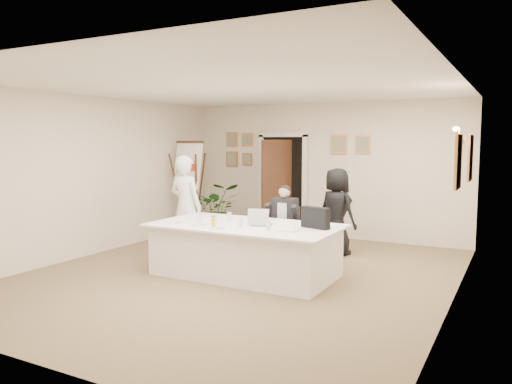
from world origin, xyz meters
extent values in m
plane|color=brown|center=(0.00, 0.00, 0.00)|extent=(7.00, 7.00, 0.00)
cube|color=white|center=(0.00, 0.00, 2.80)|extent=(6.00, 7.00, 0.02)
cube|color=beige|center=(0.00, 3.50, 1.40)|extent=(6.00, 0.10, 2.80)
cube|color=beige|center=(0.00, -3.50, 1.40)|extent=(6.00, 0.10, 2.80)
cube|color=beige|center=(-3.00, 0.00, 1.40)|extent=(0.10, 7.00, 2.80)
cube|color=beige|center=(3.00, 0.00, 1.40)|extent=(0.10, 7.00, 2.80)
cube|color=black|center=(-0.90, 3.47, 1.05)|extent=(0.92, 0.06, 2.10)
cube|color=white|center=(-1.42, 3.44, 1.05)|extent=(0.10, 0.06, 2.20)
cube|color=white|center=(-0.38, 3.44, 1.05)|extent=(0.10, 0.06, 2.20)
cube|color=black|center=(-0.85, 3.05, 1.03)|extent=(0.33, 0.81, 2.02)
cube|color=white|center=(0.10, 0.02, 0.38)|extent=(2.61, 1.31, 0.75)
cube|color=white|center=(0.10, 0.02, 0.76)|extent=(2.79, 1.49, 0.03)
cube|color=white|center=(-2.46, 2.13, 1.49)|extent=(0.70, 0.26, 0.96)
imported|color=white|center=(-1.43, 0.61, 0.88)|extent=(0.68, 0.47, 1.76)
imported|color=black|center=(0.83, 2.00, 0.77)|extent=(0.88, 0.73, 1.54)
imported|color=#265B1E|center=(-2.00, 2.50, 0.57)|extent=(1.35, 1.33, 1.14)
cube|color=black|center=(1.14, 0.20, 0.93)|extent=(0.45, 0.23, 0.30)
cube|color=white|center=(0.88, -0.20, 0.79)|extent=(0.29, 0.21, 0.03)
cylinder|color=white|center=(-0.82, -0.32, 0.78)|extent=(0.28, 0.28, 0.01)
cylinder|color=white|center=(-0.46, -0.36, 0.78)|extent=(0.29, 0.29, 0.01)
cylinder|color=white|center=(-0.06, -0.51, 0.78)|extent=(0.23, 0.23, 0.01)
cylinder|color=silver|center=(-0.63, -0.12, 0.84)|extent=(0.07, 0.07, 0.14)
cylinder|color=silver|center=(0.20, -0.29, 0.84)|extent=(0.08, 0.08, 0.14)
cylinder|color=silver|center=(0.62, -0.26, 0.84)|extent=(0.07, 0.07, 0.14)
cylinder|color=silver|center=(-0.28, 0.18, 0.84)|extent=(0.08, 0.08, 0.14)
cylinder|color=#FBB015|center=(-0.18, -0.43, 0.84)|extent=(0.07, 0.07, 0.13)
cylinder|color=silver|center=(-0.38, -0.10, 0.83)|extent=(0.10, 0.10, 0.11)
camera|label=1|loc=(3.70, -6.37, 2.01)|focal=35.00mm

